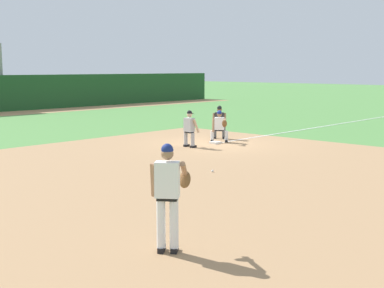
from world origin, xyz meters
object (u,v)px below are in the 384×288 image
(pitcher, at_px, (169,191))
(first_baseman, at_px, (220,125))
(baserunner, at_px, (189,127))
(first_base_bag, at_px, (215,143))
(baseball, at_px, (212,171))
(umpire, at_px, (219,121))

(pitcher, distance_m, first_baseman, 13.64)
(first_baseman, xyz_separation_m, baserunner, (-1.91, -0.05, 0.06))
(first_base_bag, distance_m, baseball, 6.10)
(first_base_bag, distance_m, first_baseman, 0.85)
(baseball, relative_size, baserunner, 0.05)
(baserunner, height_order, umpire, same)
(first_base_bag, height_order, first_baseman, first_baseman)
(first_base_bag, bearing_deg, pitcher, -143.15)
(baseball, height_order, baserunner, baserunner)
(pitcher, bearing_deg, first_base_bag, 36.85)
(baseball, distance_m, first_baseman, 6.61)
(pitcher, distance_m, baserunner, 12.11)
(first_base_bag, xyz_separation_m, umpire, (1.35, 0.91, 0.75))
(baseball, xyz_separation_m, first_baseman, (5.18, 4.04, 0.69))
(first_baseman, distance_m, umpire, 1.16)
(first_base_bag, bearing_deg, baseball, -140.52)
(first_baseman, bearing_deg, baseball, -142.06)
(pitcher, relative_size, umpire, 1.27)
(first_base_bag, xyz_separation_m, pitcher, (-10.53, -7.89, 1.01))
(first_base_bag, distance_m, pitcher, 13.20)
(umpire, bearing_deg, first_baseman, -139.49)
(baserunner, xyz_separation_m, umpire, (2.80, 0.81, 0.00))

